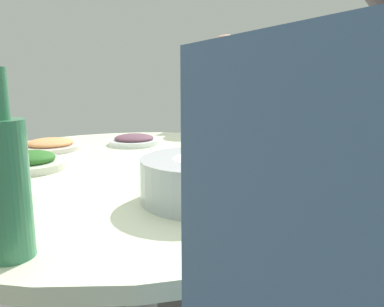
{
  "coord_description": "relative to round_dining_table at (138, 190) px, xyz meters",
  "views": [
    {
      "loc": [
        -0.82,
        -0.83,
        1.02
      ],
      "look_at": [
        0.02,
        -0.19,
        0.8
      ],
      "focal_mm": 36.0,
      "sensor_mm": 36.0,
      "label": 1
    }
  ],
  "objects": [
    {
      "name": "round_dining_table",
      "position": [
        0.0,
        0.0,
        0.0
      ],
      "size": [
        1.39,
        1.39,
        0.75
      ],
      "color": "#99999E",
      "rests_on": "ground"
    },
    {
      "name": "dish_stirfry",
      "position": [
        0.28,
        -0.07,
        0.1
      ],
      "size": [
        0.2,
        0.2,
        0.04
      ],
      "color": "white",
      "rests_on": "round_dining_table"
    },
    {
      "name": "stool_for_diner_right",
      "position": [
        0.91,
        0.26,
        -0.44
      ],
      "size": [
        0.35,
        0.35,
        0.46
      ],
      "primitive_type": "cylinder",
      "color": "brown",
      "rests_on": "ground"
    },
    {
      "name": "dish_eggplant",
      "position": [
        0.25,
        0.27,
        0.1
      ],
      "size": [
        0.2,
        0.2,
        0.04
      ],
      "color": "white",
      "rests_on": "round_dining_table"
    },
    {
      "name": "dish_shrimp",
      "position": [
        -0.01,
        0.45,
        0.1
      ],
      "size": [
        0.23,
        0.23,
        0.04
      ],
      "color": "silver",
      "rests_on": "round_dining_table"
    },
    {
      "name": "diner_right",
      "position": [
        0.91,
        0.26,
        0.11
      ],
      "size": [
        0.42,
        0.4,
        0.76
      ],
      "color": "#2D333D",
      "rests_on": "stool_for_diner_right"
    },
    {
      "name": "soup_bowl",
      "position": [
        0.24,
        -0.42,
        0.11
      ],
      "size": [
        0.28,
        0.28,
        0.06
      ],
      "color": "white",
      "rests_on": "round_dining_table"
    },
    {
      "name": "dish_greens",
      "position": [
        -0.22,
        0.22,
        0.1
      ],
      "size": [
        0.22,
        0.22,
        0.05
      ],
      "color": "silver",
      "rests_on": "round_dining_table"
    },
    {
      "name": "rice_bowl",
      "position": [
        -0.15,
        -0.35,
        0.13
      ],
      "size": [
        0.27,
        0.27,
        0.11
      ],
      "color": "#B2B5BA",
      "rests_on": "round_dining_table"
    },
    {
      "name": "green_bottle",
      "position": [
        -0.55,
        -0.28,
        0.19
      ],
      "size": [
        0.07,
        0.07,
        0.29
      ],
      "color": "#357850",
      "rests_on": "round_dining_table"
    }
  ]
}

